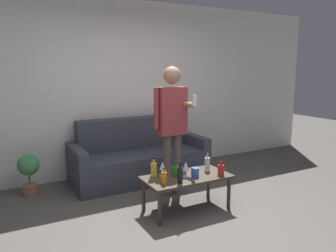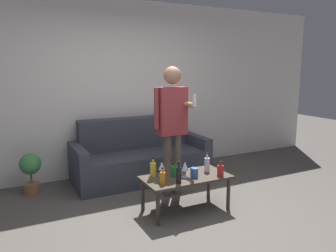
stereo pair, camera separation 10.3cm
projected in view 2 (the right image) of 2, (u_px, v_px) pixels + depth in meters
ground_plane at (184, 229)px, 3.43m from camera, size 16.00×16.00×0.00m
wall_back at (116, 88)px, 5.11m from camera, size 8.00×0.06×2.70m
couch at (140, 158)px, 4.98m from camera, size 2.00×0.85×0.91m
coffee_table at (186, 180)px, 3.84m from camera, size 1.03×0.52×0.42m
bottle_orange at (220, 170)px, 3.83m from camera, size 0.08×0.08×0.17m
bottle_green at (163, 178)px, 3.56m from camera, size 0.06×0.06×0.19m
bottle_dark at (174, 171)px, 3.81m from camera, size 0.07×0.07×0.17m
bottle_yellow at (153, 169)px, 3.82m from camera, size 0.07×0.07×0.22m
bottle_red at (179, 175)px, 3.59m from camera, size 0.06×0.06×0.25m
bottle_clear at (207, 164)px, 3.99m from camera, size 0.06×0.06×0.23m
wine_glass_near at (185, 167)px, 3.78m from camera, size 0.08×0.08×0.18m
wine_glass_far at (162, 166)px, 3.82m from camera, size 0.08×0.08×0.17m
cup_on_table at (194, 173)px, 3.79m from camera, size 0.09×0.09×0.11m
person_standing_front at (172, 119)px, 4.20m from camera, size 0.44×0.42×1.69m
potted_plant at (30, 169)px, 4.35m from camera, size 0.28×0.28×0.55m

